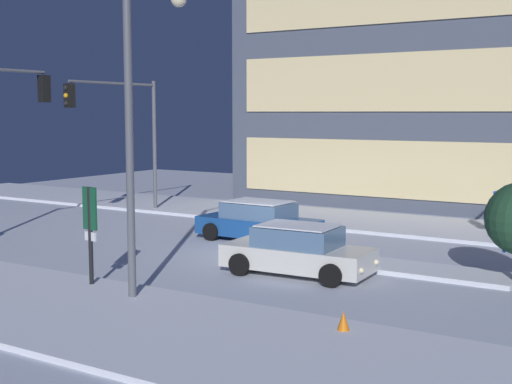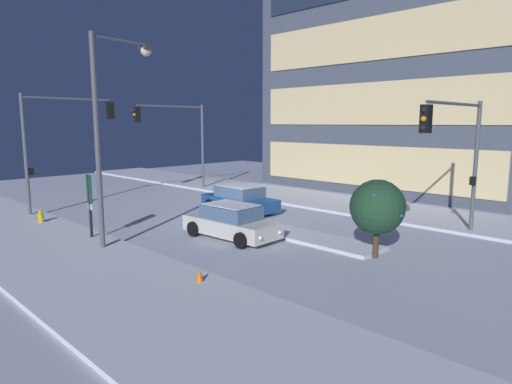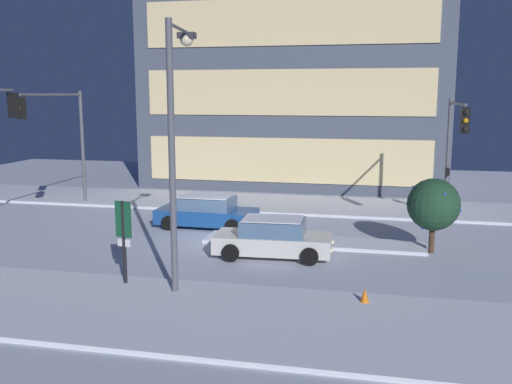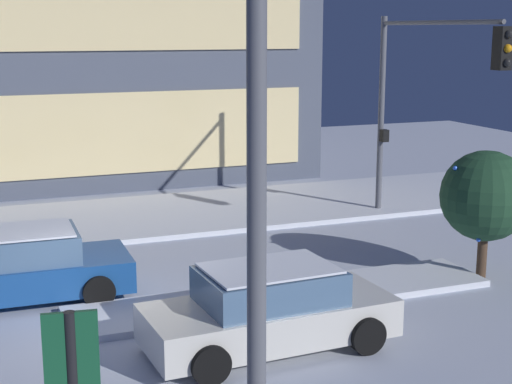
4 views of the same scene
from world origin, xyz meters
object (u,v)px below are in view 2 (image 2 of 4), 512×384
(traffic_light_corner_far_right, at_px, (458,143))
(street_lamp_arched, at_px, (112,113))
(traffic_light_corner_near_left, at_px, (62,132))
(parking_info_sign, at_px, (90,199))
(car_far, at_px, (240,199))
(car_near, at_px, (231,222))
(decorated_tree_median, at_px, (377,207))
(construction_cone, at_px, (199,277))
(traffic_light_corner_far_left, at_px, (177,130))
(fire_hydrant, at_px, (41,218))

(traffic_light_corner_far_right, relative_size, street_lamp_arched, 0.71)
(traffic_light_corner_near_left, height_order, parking_info_sign, traffic_light_corner_near_left)
(car_far, bearing_deg, car_near, 134.74)
(decorated_tree_median, height_order, construction_cone, decorated_tree_median)
(decorated_tree_median, bearing_deg, traffic_light_corner_far_left, 167.12)
(traffic_light_corner_far_left, bearing_deg, street_lamp_arched, 44.99)
(fire_hydrant, height_order, decorated_tree_median, decorated_tree_median)
(street_lamp_arched, relative_size, construction_cone, 14.96)
(traffic_light_corner_far_right, distance_m, parking_info_sign, 15.36)
(car_far, xyz_separation_m, parking_info_sign, (-0.06, -8.57, 1.06))
(car_far, relative_size, parking_info_sign, 1.68)
(traffic_light_corner_near_left, bearing_deg, traffic_light_corner_far_right, -64.16)
(car_far, relative_size, construction_cone, 8.54)
(fire_hydrant, distance_m, parking_info_sign, 4.78)
(traffic_light_corner_far_right, height_order, decorated_tree_median, traffic_light_corner_far_right)
(traffic_light_corner_far_left, distance_m, fire_hydrant, 12.25)
(car_far, distance_m, construction_cone, 11.47)
(car_near, bearing_deg, street_lamp_arched, -121.07)
(construction_cone, bearing_deg, parking_info_sign, 179.10)
(traffic_light_corner_far_right, distance_m, decorated_tree_median, 4.89)
(street_lamp_arched, height_order, parking_info_sign, street_lamp_arched)
(traffic_light_corner_far_right, height_order, fire_hydrant, traffic_light_corner_far_right)
(car_near, xyz_separation_m, construction_cone, (3.57, -4.54, -0.44))
(parking_info_sign, distance_m, construction_cone, 7.68)
(car_far, height_order, traffic_light_corner_far_left, traffic_light_corner_far_left)
(street_lamp_arched, height_order, construction_cone, street_lamp_arched)
(parking_info_sign, xyz_separation_m, construction_cone, (7.53, -0.12, -1.50))
(traffic_light_corner_near_left, bearing_deg, street_lamp_arched, -99.95)
(car_near, relative_size, decorated_tree_median, 1.56)
(car_near, xyz_separation_m, fire_hydrant, (-8.51, -4.86, -0.36))
(car_near, bearing_deg, traffic_light_corner_far_left, 151.30)
(traffic_light_corner_far_right, relative_size, construction_cone, 10.69)
(car_far, height_order, parking_info_sign, parking_info_sign)
(car_near, bearing_deg, construction_cone, -54.57)
(traffic_light_corner_near_left, relative_size, street_lamp_arched, 0.78)
(decorated_tree_median, bearing_deg, car_near, -162.73)
(traffic_light_corner_far_left, distance_m, traffic_light_corner_far_right, 19.39)
(car_near, height_order, fire_hydrant, car_near)
(car_far, bearing_deg, fire_hydrant, 64.42)
(traffic_light_corner_near_left, bearing_deg, traffic_light_corner_far_left, 9.80)
(traffic_light_corner_near_left, distance_m, street_lamp_arched, 8.82)
(car_near, bearing_deg, traffic_light_corner_near_left, -169.25)
(car_far, relative_size, traffic_light_corner_far_right, 0.80)
(car_far, bearing_deg, decorated_tree_median, 168.22)
(car_near, bearing_deg, parking_info_sign, -134.62)
(traffic_light_corner_far_right, bearing_deg, traffic_light_corner_near_left, -64.16)
(car_far, relative_size, decorated_tree_median, 1.61)
(traffic_light_corner_far_right, bearing_deg, car_near, -49.22)
(decorated_tree_median, bearing_deg, fire_hydrant, -155.08)
(fire_hydrant, relative_size, construction_cone, 1.33)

